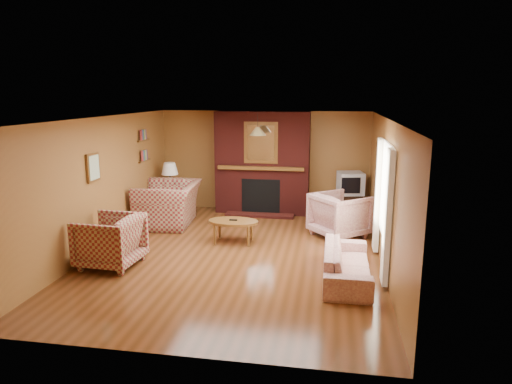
% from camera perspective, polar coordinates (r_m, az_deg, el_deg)
% --- Properties ---
extents(floor, '(6.50, 6.50, 0.00)m').
position_cam_1_polar(floor, '(8.20, -2.44, -7.79)').
color(floor, '#4D2910').
rests_on(floor, ground).
extents(ceiling, '(6.50, 6.50, 0.00)m').
position_cam_1_polar(ceiling, '(7.72, -2.60, 9.20)').
color(ceiling, white).
rests_on(ceiling, wall_back).
extents(wall_back, '(6.50, 0.00, 6.50)m').
position_cam_1_polar(wall_back, '(11.02, 1.01, 3.86)').
color(wall_back, olive).
rests_on(wall_back, floor).
extents(wall_front, '(6.50, 0.00, 6.50)m').
position_cam_1_polar(wall_front, '(4.86, -10.58, -7.35)').
color(wall_front, olive).
rests_on(wall_front, floor).
extents(wall_left, '(0.00, 6.50, 6.50)m').
position_cam_1_polar(wall_left, '(8.74, -18.77, 0.98)').
color(wall_left, olive).
rests_on(wall_left, floor).
extents(wall_right, '(0.00, 6.50, 6.50)m').
position_cam_1_polar(wall_right, '(7.76, 15.86, -0.20)').
color(wall_right, olive).
rests_on(wall_right, floor).
extents(fireplace, '(2.20, 0.82, 2.40)m').
position_cam_1_polar(fireplace, '(10.77, 0.80, 3.57)').
color(fireplace, '#48130F').
rests_on(fireplace, floor).
extents(window_right, '(0.10, 1.85, 2.00)m').
position_cam_1_polar(window_right, '(7.57, 15.63, -1.05)').
color(window_right, beige).
rests_on(window_right, wall_right).
extents(bookshelf, '(0.09, 0.55, 0.71)m').
position_cam_1_polar(bookshelf, '(10.33, -13.71, 5.56)').
color(bookshelf, brown).
rests_on(bookshelf, wall_left).
extents(botanical_print, '(0.05, 0.40, 0.50)m').
position_cam_1_polar(botanical_print, '(8.40, -19.69, 2.91)').
color(botanical_print, brown).
rests_on(botanical_print, wall_left).
extents(pendant_light, '(0.36, 0.36, 0.48)m').
position_cam_1_polar(pendant_light, '(10.00, 0.21, 7.62)').
color(pendant_light, black).
rests_on(pendant_light, ceiling).
extents(plaid_loveseat, '(1.35, 1.52, 0.92)m').
position_cam_1_polar(plaid_loveseat, '(10.07, -10.89, -1.47)').
color(plaid_loveseat, maroon).
rests_on(plaid_loveseat, floor).
extents(plaid_armchair, '(1.00, 0.97, 0.86)m').
position_cam_1_polar(plaid_armchair, '(7.93, -17.80, -5.83)').
color(plaid_armchair, maroon).
rests_on(plaid_armchair, floor).
extents(floral_sofa, '(0.69, 1.77, 0.52)m').
position_cam_1_polar(floral_sofa, '(7.22, 11.29, -8.71)').
color(floral_sofa, beige).
rests_on(floral_sofa, floor).
extents(floral_armchair, '(1.34, 1.34, 0.88)m').
position_cam_1_polar(floral_armchair, '(9.23, 10.40, -2.85)').
color(floral_armchair, beige).
rests_on(floral_armchair, floor).
extents(coffee_table, '(0.96, 0.59, 0.45)m').
position_cam_1_polar(coffee_table, '(8.73, -2.85, -3.89)').
color(coffee_table, brown).
rests_on(coffee_table, floor).
extents(side_table, '(0.45, 0.45, 0.59)m').
position_cam_1_polar(side_table, '(10.95, -10.58, -1.24)').
color(side_table, brown).
rests_on(side_table, floor).
extents(table_lamp, '(0.39, 0.39, 0.65)m').
position_cam_1_polar(table_lamp, '(10.82, -10.72, 2.12)').
color(table_lamp, silver).
rests_on(table_lamp, side_table).
extents(tv_stand, '(0.56, 0.52, 0.57)m').
position_cam_1_polar(tv_stand, '(10.65, 11.60, -1.72)').
color(tv_stand, black).
rests_on(tv_stand, floor).
extents(crt_tv, '(0.64, 0.63, 0.50)m').
position_cam_1_polar(crt_tv, '(10.53, 11.73, 1.09)').
color(crt_tv, '#AFB1B7').
rests_on(crt_tv, tv_stand).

